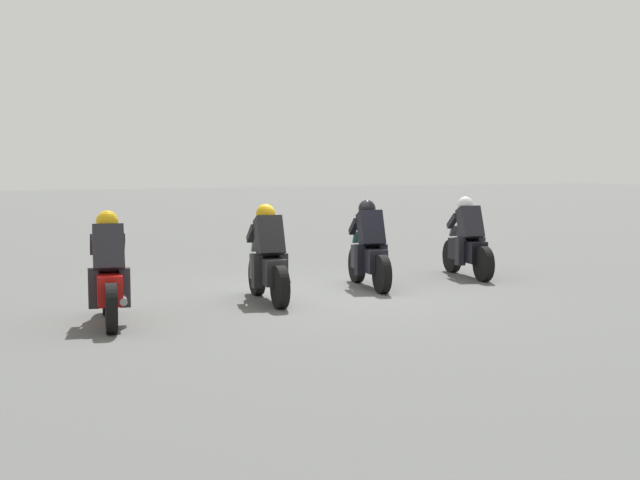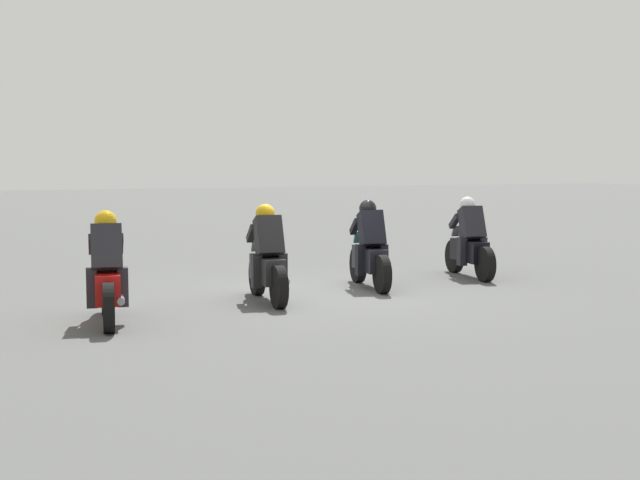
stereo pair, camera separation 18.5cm
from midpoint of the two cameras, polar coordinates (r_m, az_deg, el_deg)
ground_plane at (r=14.27m, az=0.43°, el=-3.55°), size 120.00×120.00×0.00m
rider_lane_a at (r=16.55m, az=10.10°, el=-0.26°), size 2.03×0.61×1.51m
rider_lane_b at (r=14.91m, az=3.64°, el=-0.77°), size 2.03×0.62×1.51m
rider_lane_c at (r=13.42m, az=-3.08°, el=-1.42°), size 2.04×0.58×1.51m
rider_lane_d at (r=11.90m, az=-13.37°, el=-2.38°), size 2.03×0.61×1.51m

